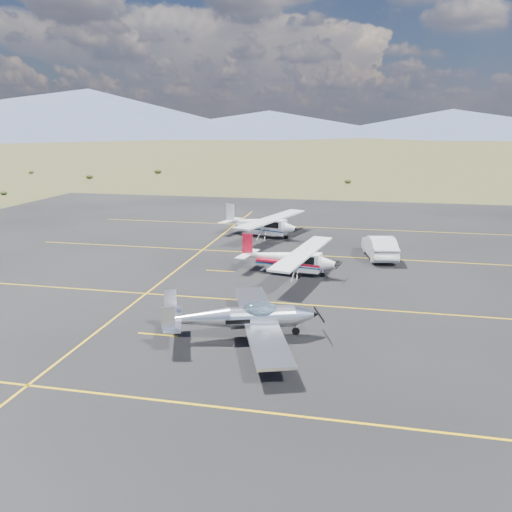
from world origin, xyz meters
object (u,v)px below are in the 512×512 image
at_px(aircraft_low_wing, 244,318).
at_px(aircraft_cessna, 289,258).
at_px(aircraft_plain, 261,223).
at_px(sedan, 380,247).

height_order(aircraft_low_wing, aircraft_cessna, aircraft_cessna).
bearing_deg(aircraft_plain, aircraft_cessna, -51.60).
bearing_deg(sedan, aircraft_plain, -38.81).
xyz_separation_m(aircraft_low_wing, sedan, (6.62, 16.33, -0.14)).
relative_size(aircraft_cessna, aircraft_plain, 0.94).
distance_m(aircraft_low_wing, aircraft_cessna, 10.83).
bearing_deg(aircraft_low_wing, sedan, 49.00).
height_order(aircraft_cessna, aircraft_plain, aircraft_plain).
bearing_deg(sedan, aircraft_low_wing, 57.86).
relative_size(aircraft_low_wing, aircraft_plain, 0.92).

